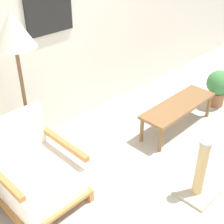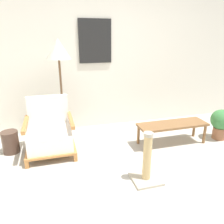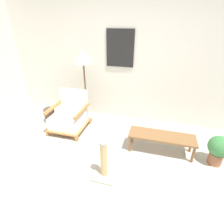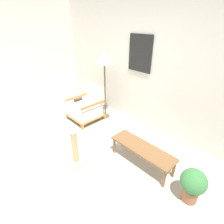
{
  "view_description": "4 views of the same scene",
  "coord_description": "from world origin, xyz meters",
  "px_view_note": "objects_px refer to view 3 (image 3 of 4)",
  "views": [
    {
      "loc": [
        -2.05,
        -0.65,
        2.21
      ],
      "look_at": [
        -0.14,
        1.24,
        0.55
      ],
      "focal_mm": 50.0,
      "sensor_mm": 36.0,
      "label": 1
    },
    {
      "loc": [
        -0.98,
        -1.75,
        1.62
      ],
      "look_at": [
        -0.14,
        1.24,
        0.55
      ],
      "focal_mm": 35.0,
      "sensor_mm": 36.0,
      "label": 2
    },
    {
      "loc": [
        0.61,
        -1.5,
        2.06
      ],
      "look_at": [
        -0.14,
        1.24,
        0.55
      ],
      "focal_mm": 28.0,
      "sensor_mm": 36.0,
      "label": 3
    },
    {
      "loc": [
        2.05,
        -0.84,
        2.16
      ],
      "look_at": [
        -0.14,
        1.24,
        0.55
      ],
      "focal_mm": 28.0,
      "sensor_mm": 36.0,
      "label": 4
    }
  ],
  "objects_px": {
    "vase": "(50,115)",
    "scratching_post": "(104,164)",
    "coffee_table": "(162,137)",
    "potted_plant": "(219,149)",
    "armchair": "(69,117)",
    "floor_lamp": "(83,59)"
  },
  "relations": [
    {
      "from": "vase",
      "to": "scratching_post",
      "type": "distance_m",
      "value": 2.01
    },
    {
      "from": "coffee_table",
      "to": "scratching_post",
      "type": "relative_size",
      "value": 1.78
    },
    {
      "from": "potted_plant",
      "to": "coffee_table",
      "type": "bearing_deg",
      "value": 176.05
    },
    {
      "from": "armchair",
      "to": "coffee_table",
      "type": "xyz_separation_m",
      "value": [
        1.85,
        -0.24,
        0.01
      ]
    },
    {
      "from": "armchair",
      "to": "vase",
      "type": "height_order",
      "value": "armchair"
    },
    {
      "from": "coffee_table",
      "to": "scratching_post",
      "type": "height_order",
      "value": "scratching_post"
    },
    {
      "from": "coffee_table",
      "to": "vase",
      "type": "xyz_separation_m",
      "value": [
        -2.42,
        0.38,
        -0.13
      ]
    },
    {
      "from": "potted_plant",
      "to": "scratching_post",
      "type": "height_order",
      "value": "scratching_post"
    },
    {
      "from": "coffee_table",
      "to": "potted_plant",
      "type": "height_order",
      "value": "potted_plant"
    },
    {
      "from": "armchair",
      "to": "floor_lamp",
      "type": "bearing_deg",
      "value": 60.39
    },
    {
      "from": "coffee_table",
      "to": "vase",
      "type": "relative_size",
      "value": 3.33
    },
    {
      "from": "coffee_table",
      "to": "scratching_post",
      "type": "distance_m",
      "value": 1.1
    },
    {
      "from": "armchair",
      "to": "vase",
      "type": "xyz_separation_m",
      "value": [
        -0.57,
        0.14,
        -0.13
      ]
    },
    {
      "from": "vase",
      "to": "potted_plant",
      "type": "height_order",
      "value": "potted_plant"
    },
    {
      "from": "armchair",
      "to": "scratching_post",
      "type": "xyz_separation_m",
      "value": [
        1.07,
        -1.02,
        -0.08
      ]
    },
    {
      "from": "armchair",
      "to": "floor_lamp",
      "type": "relative_size",
      "value": 0.49
    },
    {
      "from": "floor_lamp",
      "to": "potted_plant",
      "type": "height_order",
      "value": "floor_lamp"
    },
    {
      "from": "coffee_table",
      "to": "floor_lamp",
      "type": "bearing_deg",
      "value": 158.5
    },
    {
      "from": "scratching_post",
      "to": "armchair",
      "type": "bearing_deg",
      "value": 136.6
    },
    {
      "from": "floor_lamp",
      "to": "scratching_post",
      "type": "bearing_deg",
      "value": -59.04
    },
    {
      "from": "floor_lamp",
      "to": "potted_plant",
      "type": "bearing_deg",
      "value": -15.73
    },
    {
      "from": "coffee_table",
      "to": "potted_plant",
      "type": "distance_m",
      "value": 0.86
    }
  ]
}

